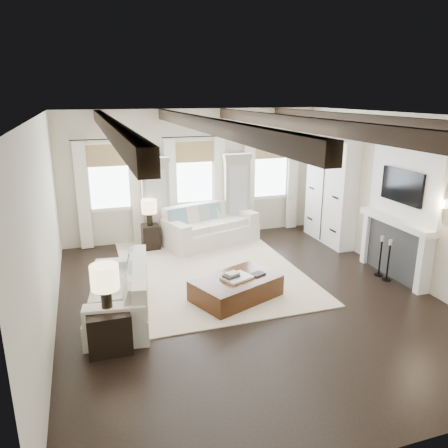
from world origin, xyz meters
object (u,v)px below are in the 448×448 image
object	(u,v)px
sofa_left	(123,296)
side_table_back	(151,237)
ottoman	(236,288)
side_table_front	(109,329)
sofa_back	(210,227)

from	to	relation	value
sofa_left	side_table_back	bearing A→B (deg)	73.15
ottoman	side_table_back	bearing A→B (deg)	86.41
sofa_left	side_table_back	size ratio (longest dim) A/B	3.70
sofa_left	ottoman	xyz separation A→B (m)	(1.98, 0.02, -0.17)
side_table_front	side_table_back	xyz separation A→B (m)	(1.23, 4.01, -0.01)
sofa_left	ottoman	bearing A→B (deg)	0.61
ottoman	side_table_back	world-z (taller)	side_table_back
ottoman	sofa_back	bearing A→B (deg)	60.28
ottoman	side_table_front	bearing A→B (deg)	-179.93
sofa_left	side_table_back	distance (m)	3.25
ottoman	side_table_back	size ratio (longest dim) A/B	2.54
sofa_back	side_table_front	bearing A→B (deg)	-123.79
sofa_left	side_table_front	bearing A→B (deg)	-107.82
sofa_back	side_table_back	xyz separation A→B (m)	(-1.45, 0.01, -0.10)
sofa_back	sofa_left	distance (m)	3.92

